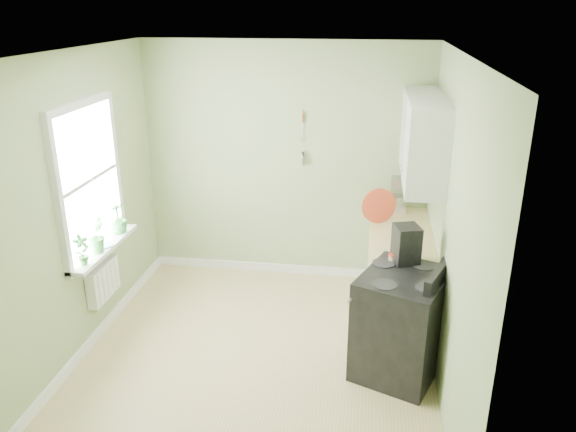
# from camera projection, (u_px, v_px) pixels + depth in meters

# --- Properties ---
(floor) EXTENTS (3.20, 3.60, 0.02)m
(floor) POSITION_uv_depth(u_px,v_px,m) (256.00, 360.00, 5.14)
(floor) COLOR tan
(floor) RESTS_ON ground
(ceiling) EXTENTS (3.20, 3.60, 0.02)m
(ceiling) POSITION_uv_depth(u_px,v_px,m) (249.00, 52.00, 4.17)
(ceiling) COLOR white
(ceiling) RESTS_ON wall_back
(wall_back) EXTENTS (3.20, 0.02, 2.70)m
(wall_back) POSITION_uv_depth(u_px,v_px,m) (286.00, 164.00, 6.33)
(wall_back) COLOR #98AB75
(wall_back) RESTS_ON floor
(wall_left) EXTENTS (0.02, 3.60, 2.70)m
(wall_left) POSITION_uv_depth(u_px,v_px,m) (72.00, 212.00, 4.88)
(wall_left) COLOR #98AB75
(wall_left) RESTS_ON floor
(wall_right) EXTENTS (0.02, 3.60, 2.70)m
(wall_right) POSITION_uv_depth(u_px,v_px,m) (452.00, 233.00, 4.44)
(wall_right) COLOR #98AB75
(wall_right) RESTS_ON floor
(base_cabinets) EXTENTS (0.60, 1.60, 0.87)m
(base_cabinets) POSITION_uv_depth(u_px,v_px,m) (399.00, 276.00, 5.73)
(base_cabinets) COLOR white
(base_cabinets) RESTS_ON floor
(countertop) EXTENTS (0.64, 1.60, 0.04)m
(countertop) POSITION_uv_depth(u_px,v_px,m) (402.00, 235.00, 5.57)
(countertop) COLOR #DDCB87
(countertop) RESTS_ON base_cabinets
(upper_cabinets) EXTENTS (0.35, 1.40, 0.80)m
(upper_cabinets) POSITION_uv_depth(u_px,v_px,m) (423.00, 139.00, 5.30)
(upper_cabinets) COLOR white
(upper_cabinets) RESTS_ON wall_right
(window) EXTENTS (0.06, 1.14, 1.44)m
(window) POSITION_uv_depth(u_px,v_px,m) (88.00, 180.00, 5.08)
(window) COLOR white
(window) RESTS_ON wall_left
(window_sill) EXTENTS (0.18, 1.14, 0.04)m
(window_sill) POSITION_uv_depth(u_px,v_px,m) (104.00, 248.00, 5.31)
(window_sill) COLOR white
(window_sill) RESTS_ON wall_left
(radiator) EXTENTS (0.12, 0.50, 0.35)m
(radiator) POSITION_uv_depth(u_px,v_px,m) (103.00, 281.00, 5.38)
(radiator) COLOR white
(radiator) RESTS_ON wall_left
(wall_utensils) EXTENTS (0.02, 0.14, 0.58)m
(wall_utensils) POSITION_uv_depth(u_px,v_px,m) (303.00, 146.00, 6.20)
(wall_utensils) COLOR #DDCB87
(wall_utensils) RESTS_ON wall_back
(stove) EXTENTS (0.93, 0.95, 1.06)m
(stove) POSITION_uv_depth(u_px,v_px,m) (401.00, 323.00, 4.82)
(stove) COLOR black
(stove) RESTS_ON floor
(stand_mixer) EXTENTS (0.22, 0.35, 0.41)m
(stand_mixer) POSITION_uv_depth(u_px,v_px,m) (397.00, 193.00, 6.19)
(stand_mixer) COLOR #B2B2B7
(stand_mixer) RESTS_ON countertop
(kettle) EXTENTS (0.18, 0.10, 0.18)m
(kettle) POSITION_uv_depth(u_px,v_px,m) (384.00, 201.00, 6.21)
(kettle) COLOR silver
(kettle) RESTS_ON countertop
(coffee_maker) EXTENTS (0.26, 0.27, 0.36)m
(coffee_maker) POSITION_uv_depth(u_px,v_px,m) (406.00, 246.00, 4.86)
(coffee_maker) COLOR black
(coffee_maker) RESTS_ON countertop
(red_tray) EXTENTS (0.37, 0.19, 0.37)m
(red_tray) POSITION_uv_depth(u_px,v_px,m) (379.00, 206.00, 5.78)
(red_tray) COLOR #D14429
(red_tray) RESTS_ON countertop
(jar) EXTENTS (0.08, 0.08, 0.09)m
(jar) POSITION_uv_depth(u_px,v_px,m) (393.00, 259.00, 4.92)
(jar) COLOR #A7A487
(jar) RESTS_ON countertop
(plant_a) EXTENTS (0.17, 0.18, 0.29)m
(plant_a) POSITION_uv_depth(u_px,v_px,m) (82.00, 250.00, 4.87)
(plant_a) COLOR #2A6C2B
(plant_a) RESTS_ON window_sill
(plant_b) EXTENTS (0.20, 0.22, 0.33)m
(plant_b) POSITION_uv_depth(u_px,v_px,m) (97.00, 235.00, 5.13)
(plant_b) COLOR #2A6C2B
(plant_b) RESTS_ON window_sill
(plant_c) EXTENTS (0.24, 0.24, 0.31)m
(plant_c) POSITION_uv_depth(u_px,v_px,m) (118.00, 218.00, 5.56)
(plant_c) COLOR #2A6C2B
(plant_c) RESTS_ON window_sill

